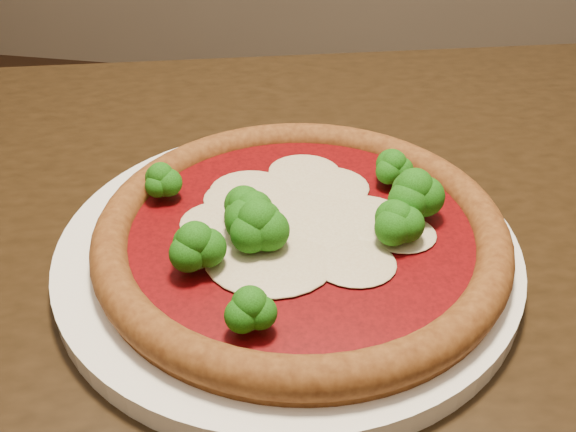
# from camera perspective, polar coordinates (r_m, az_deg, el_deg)

# --- Properties ---
(dining_table) EXTENTS (1.47, 1.07, 0.75)m
(dining_table) POSITION_cam_1_polar(r_m,az_deg,el_deg) (0.59, 1.45, -8.69)
(dining_table) COLOR black
(dining_table) RESTS_ON floor
(plate) EXTENTS (0.35, 0.35, 0.02)m
(plate) POSITION_cam_1_polar(r_m,az_deg,el_deg) (0.49, -0.00, -2.94)
(plate) COLOR white
(plate) RESTS_ON dining_table
(pizza) EXTENTS (0.30, 0.30, 0.06)m
(pizza) POSITION_cam_1_polar(r_m,az_deg,el_deg) (0.47, 1.06, -1.16)
(pizza) COLOR brown
(pizza) RESTS_ON plate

